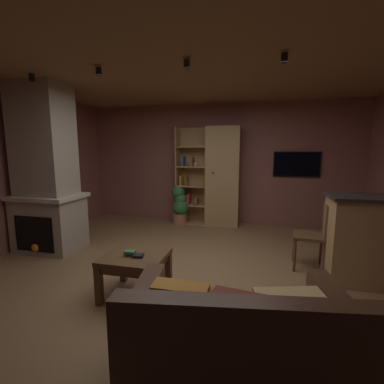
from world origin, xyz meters
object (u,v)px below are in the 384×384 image
(bookshelf_cabinet, at_px, (218,177))
(leather_couch, at_px, (237,347))
(table_book_1, at_px, (130,252))
(wall_mounted_tv, at_px, (296,164))
(coffee_table, at_px, (135,263))
(dining_chair, at_px, (316,232))
(potted_floor_plant, at_px, (180,205))
(stone_fireplace, at_px, (46,178))
(table_book_0, at_px, (138,256))

(bookshelf_cabinet, distance_m, leather_couch, 4.19)
(table_book_1, distance_m, wall_mounted_tv, 4.04)
(coffee_table, distance_m, dining_chair, 2.41)
(leather_couch, relative_size, potted_floor_plant, 1.87)
(stone_fireplace, distance_m, table_book_1, 2.30)
(table_book_0, distance_m, dining_chair, 2.38)
(bookshelf_cabinet, relative_size, table_book_0, 19.53)
(potted_floor_plant, bearing_deg, stone_fireplace, -129.84)
(table_book_0, bearing_deg, potted_floor_plant, 97.70)
(leather_couch, distance_m, coffee_table, 1.53)
(dining_chair, bearing_deg, table_book_0, -147.89)
(bookshelf_cabinet, relative_size, leather_couch, 1.33)
(wall_mounted_tv, bearing_deg, table_book_0, -120.47)
(stone_fireplace, distance_m, table_book_0, 2.39)
(stone_fireplace, relative_size, wall_mounted_tv, 2.85)
(table_book_0, bearing_deg, stone_fireplace, 153.01)
(table_book_1, relative_size, dining_chair, 0.12)
(coffee_table, relative_size, potted_floor_plant, 0.79)
(stone_fireplace, bearing_deg, bookshelf_cabinet, 40.87)
(bookshelf_cabinet, height_order, table_book_0, bookshelf_cabinet)
(bookshelf_cabinet, relative_size, coffee_table, 3.13)
(coffee_table, relative_size, dining_chair, 0.73)
(stone_fireplace, distance_m, wall_mounted_tv, 4.66)
(leather_couch, height_order, dining_chair, dining_chair)
(coffee_table, distance_m, table_book_0, 0.13)
(table_book_1, xyz_separation_m, potted_floor_plant, (-0.31, 3.00, -0.09))
(stone_fireplace, xyz_separation_m, wall_mounted_tv, (4.03, 2.33, 0.15))
(table_book_1, bearing_deg, table_book_0, -2.82)
(stone_fireplace, xyz_separation_m, potted_floor_plant, (1.64, 1.96, -0.75))
(table_book_1, bearing_deg, dining_chair, 30.79)
(bookshelf_cabinet, height_order, potted_floor_plant, bookshelf_cabinet)
(dining_chair, bearing_deg, coffee_table, -149.61)
(leather_couch, distance_m, potted_floor_plant, 4.20)
(stone_fireplace, distance_m, leather_couch, 3.82)
(potted_floor_plant, bearing_deg, dining_chair, -35.65)
(bookshelf_cabinet, xyz_separation_m, table_book_0, (-0.40, -3.16, -0.55))
(table_book_1, distance_m, potted_floor_plant, 3.02)
(bookshelf_cabinet, bearing_deg, wall_mounted_tv, 7.60)
(potted_floor_plant, height_order, wall_mounted_tv, wall_mounted_tv)
(bookshelf_cabinet, relative_size, potted_floor_plant, 2.48)
(table_book_1, height_order, potted_floor_plant, potted_floor_plant)
(table_book_0, bearing_deg, table_book_1, 177.18)
(coffee_table, bearing_deg, table_book_1, -132.01)
(stone_fireplace, xyz_separation_m, dining_chair, (4.06, 0.23, -0.65))
(bookshelf_cabinet, xyz_separation_m, coffee_table, (-0.46, -3.11, -0.65))
(dining_chair, bearing_deg, bookshelf_cabinet, 130.43)
(stone_fireplace, bearing_deg, coffee_table, -26.59)
(dining_chair, distance_m, wall_mounted_tv, 2.25)
(bookshelf_cabinet, height_order, table_book_1, bookshelf_cabinet)
(bookshelf_cabinet, xyz_separation_m, wall_mounted_tv, (1.58, 0.21, 0.29))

